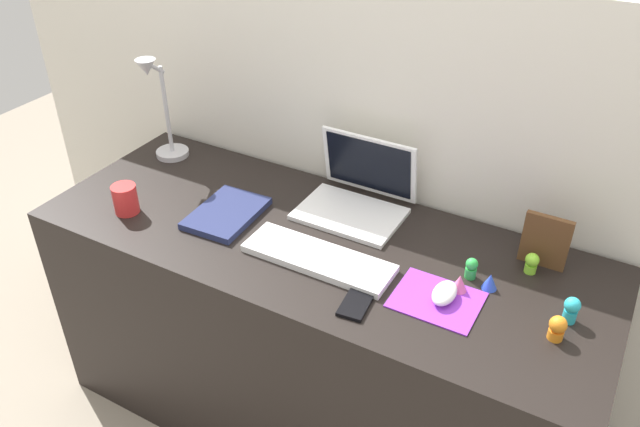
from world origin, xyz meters
name	(u,v)px	position (x,y,z in m)	size (l,w,h in m)	color
ground_plane	(317,414)	(0.00, 0.00, 0.00)	(6.00, 6.00, 0.00)	gray
back_wall	(370,194)	(0.00, 0.35, 0.70)	(2.82, 0.05, 1.40)	silver
desk	(317,335)	(0.00, 0.00, 0.37)	(1.62, 0.61, 0.74)	black
laptop	(358,192)	(0.03, 0.20, 0.79)	(0.30, 0.25, 0.21)	white
keyboard	(318,258)	(0.05, -0.08, 0.75)	(0.41, 0.13, 0.02)	white
mousepad	(437,300)	(0.38, -0.08, 0.74)	(0.21, 0.17, 0.00)	purple
mouse	(445,293)	(0.40, -0.07, 0.76)	(0.06, 0.10, 0.03)	white
cell_phone	(357,301)	(0.22, -0.18, 0.74)	(0.06, 0.13, 0.01)	black
desk_lamp	(161,112)	(-0.67, 0.16, 0.91)	(0.11, 0.15, 0.36)	#B7B7BC
notebook_pad	(227,213)	(-0.29, -0.03, 0.75)	(0.17, 0.24, 0.02)	navy
picture_frame	(545,241)	(0.57, 0.19, 0.81)	(0.12, 0.02, 0.15)	brown
coffee_mug	(125,199)	(-0.56, -0.15, 0.78)	(0.07, 0.07, 0.09)	red
toy_figurine_blue	(490,281)	(0.48, 0.03, 0.76)	(0.04, 0.04, 0.04)	blue
toy_figurine_lime	(532,263)	(0.55, 0.15, 0.77)	(0.04, 0.04, 0.06)	#8CDB33
toy_figurine_cyan	(571,309)	(0.68, 0.01, 0.78)	(0.04, 0.04, 0.07)	#28B7CC
toy_figurine_green	(471,268)	(0.42, 0.05, 0.77)	(0.03, 0.03, 0.06)	green
toy_figurine_orange	(557,328)	(0.66, -0.07, 0.77)	(0.04, 0.04, 0.06)	orange
toy_figurine_pink	(459,283)	(0.42, -0.02, 0.76)	(0.04, 0.04, 0.05)	pink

